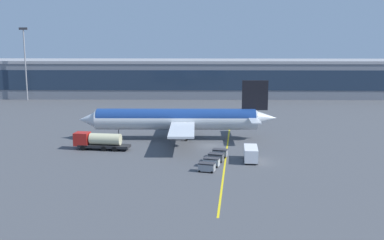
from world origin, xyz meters
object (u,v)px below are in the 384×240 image
baggage_cart_0 (207,167)px  baggage_cart_2 (216,157)px  main_airliner (177,119)px  fuel_tanker (98,141)px  baggage_cart_3 (220,153)px  lavatory_truck (251,153)px  baggage_cart_1 (212,162)px

baggage_cart_0 → baggage_cart_2: same height
baggage_cart_0 → main_airliner: bearing=103.6°
fuel_tanker → baggage_cart_0: fuel_tanker is taller
baggage_cart_3 → lavatory_truck: bearing=-27.5°
main_airliner → baggage_cart_1: size_ratio=14.16×
baggage_cart_2 → baggage_cart_3: size_ratio=1.00×
main_airliner → baggage_cart_2: main_airliner is taller
fuel_tanker → baggage_cart_2: 24.01m
lavatory_truck → baggage_cart_0: size_ratio=2.01×
baggage_cart_2 → lavatory_truck: bearing=3.3°
main_airliner → lavatory_truck: 22.59m
baggage_cart_1 → baggage_cart_3: bearing=74.7°
fuel_tanker → baggage_cart_1: fuel_tanker is taller
baggage_cart_3 → main_airliner: bearing=119.2°
fuel_tanker → baggage_cart_0: (20.73, -14.73, -0.96)m
main_airliner → baggage_cart_0: size_ratio=14.16×
lavatory_truck → baggage_cart_1: size_ratio=2.01×
baggage_cart_2 → baggage_cart_0: bearing=-105.3°
lavatory_truck → baggage_cart_0: 10.18m
main_airliner → baggage_cart_1: bearing=-72.4°
fuel_tanker → baggage_cart_3: size_ratio=3.73×
fuel_tanker → baggage_cart_0: 25.44m
main_airliner → fuel_tanker: bearing=-147.3°
lavatory_truck → baggage_cart_0: (-7.80, -6.52, -0.64)m
baggage_cart_3 → baggage_cart_1: bearing=-105.3°
fuel_tanker → baggage_cart_2: bearing=-20.9°
main_airliner → baggage_cart_3: bearing=-60.8°
main_airliner → fuel_tanker: size_ratio=3.80×
baggage_cart_1 → baggage_cart_2: size_ratio=1.00×
baggage_cart_2 → baggage_cart_1: bearing=-105.3°
baggage_cart_1 → baggage_cart_2: bearing=74.7°
main_airliner → lavatory_truck: size_ratio=7.04×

